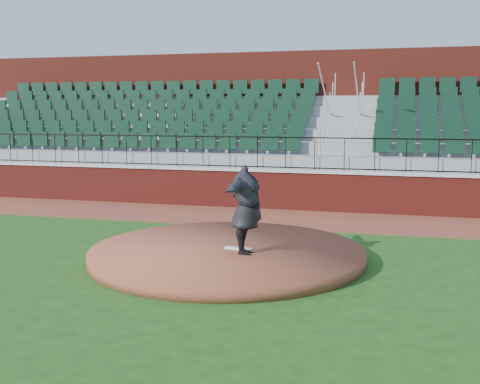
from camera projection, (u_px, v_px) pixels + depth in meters
name	position (u px, v px, depth m)	size (l,w,h in m)	color
ground	(221.00, 264.00, 12.12)	(90.00, 90.00, 0.00)	#1B4714
warning_track	(275.00, 218.00, 17.27)	(34.00, 3.20, 0.01)	brown
field_wall	(285.00, 191.00, 18.72)	(34.00, 0.35, 1.20)	maroon
wall_cap	(285.00, 170.00, 18.63)	(34.00, 0.45, 0.10)	#B7B7B7
wall_railing	(286.00, 153.00, 18.55)	(34.00, 0.05, 1.00)	black
seating_stands	(300.00, 134.00, 21.09)	(34.00, 5.10, 4.60)	gray
concourse_wall	(312.00, 120.00, 23.70)	(34.00, 0.50, 5.50)	maroon
pitchers_mound	(227.00, 254.00, 12.46)	(5.83, 5.83, 0.25)	brown
pitching_rubber	(238.00, 249.00, 12.30)	(0.58, 0.15, 0.04)	white
pitcher	(246.00, 210.00, 11.81)	(2.24, 0.61, 1.82)	black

